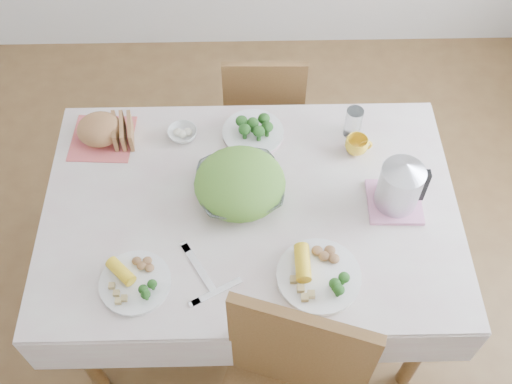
{
  "coord_description": "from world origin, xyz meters",
  "views": [
    {
      "loc": [
        -0.01,
        -1.22,
        2.55
      ],
      "look_at": [
        0.02,
        0.02,
        0.82
      ],
      "focal_mm": 42.0,
      "sensor_mm": 36.0,
      "label": 1
    }
  ],
  "objects_px": {
    "dining_table": "(251,258)",
    "chair_far": "(264,99)",
    "dinner_plate_left": "(135,283)",
    "dinner_plate_right": "(319,277)",
    "yellow_mug": "(357,145)",
    "electric_kettle": "(400,183)",
    "salad_bowl": "(240,187)"
  },
  "relations": [
    {
      "from": "dinner_plate_left",
      "to": "dinner_plate_right",
      "type": "xyz_separation_m",
      "value": [
        0.61,
        0.01,
        0.0
      ]
    },
    {
      "from": "dinner_plate_right",
      "to": "salad_bowl",
      "type": "bearing_deg",
      "value": 126.34
    },
    {
      "from": "dining_table",
      "to": "chair_far",
      "type": "relative_size",
      "value": 1.66
    },
    {
      "from": "dining_table",
      "to": "dinner_plate_left",
      "type": "height_order",
      "value": "dinner_plate_left"
    },
    {
      "from": "chair_far",
      "to": "dinner_plate_right",
      "type": "relative_size",
      "value": 2.98
    },
    {
      "from": "dining_table",
      "to": "dinner_plate_right",
      "type": "distance_m",
      "value": 0.54
    },
    {
      "from": "yellow_mug",
      "to": "salad_bowl",
      "type": "bearing_deg",
      "value": -156.71
    },
    {
      "from": "electric_kettle",
      "to": "salad_bowl",
      "type": "bearing_deg",
      "value": 168.51
    },
    {
      "from": "salad_bowl",
      "to": "dinner_plate_right",
      "type": "height_order",
      "value": "salad_bowl"
    },
    {
      "from": "dinner_plate_left",
      "to": "electric_kettle",
      "type": "height_order",
      "value": "electric_kettle"
    },
    {
      "from": "chair_far",
      "to": "dinner_plate_right",
      "type": "xyz_separation_m",
      "value": [
        0.15,
        -1.12,
        0.31
      ]
    },
    {
      "from": "yellow_mug",
      "to": "chair_far",
      "type": "bearing_deg",
      "value": 120.05
    },
    {
      "from": "dining_table",
      "to": "dinner_plate_right",
      "type": "relative_size",
      "value": 4.94
    },
    {
      "from": "dinner_plate_left",
      "to": "yellow_mug",
      "type": "distance_m",
      "value": 0.97
    },
    {
      "from": "chair_far",
      "to": "electric_kettle",
      "type": "bearing_deg",
      "value": 119.77
    },
    {
      "from": "dinner_plate_left",
      "to": "electric_kettle",
      "type": "distance_m",
      "value": 0.96
    },
    {
      "from": "dinner_plate_left",
      "to": "yellow_mug",
      "type": "xyz_separation_m",
      "value": [
        0.79,
        0.55,
        0.02
      ]
    },
    {
      "from": "dinner_plate_right",
      "to": "electric_kettle",
      "type": "xyz_separation_m",
      "value": [
        0.3,
        0.3,
        0.11
      ]
    },
    {
      "from": "salad_bowl",
      "to": "yellow_mug",
      "type": "height_order",
      "value": "salad_bowl"
    },
    {
      "from": "dining_table",
      "to": "salad_bowl",
      "type": "distance_m",
      "value": 0.43
    },
    {
      "from": "chair_far",
      "to": "yellow_mug",
      "type": "xyz_separation_m",
      "value": [
        0.34,
        -0.58,
        0.33
      ]
    },
    {
      "from": "dining_table",
      "to": "chair_far",
      "type": "bearing_deg",
      "value": 84.93
    },
    {
      "from": "dinner_plate_right",
      "to": "electric_kettle",
      "type": "relative_size",
      "value": 1.32
    },
    {
      "from": "yellow_mug",
      "to": "dinner_plate_right",
      "type": "bearing_deg",
      "value": -109.03
    },
    {
      "from": "salad_bowl",
      "to": "dinner_plate_left",
      "type": "bearing_deg",
      "value": -133.81
    },
    {
      "from": "salad_bowl",
      "to": "dinner_plate_right",
      "type": "relative_size",
      "value": 1.1
    },
    {
      "from": "dining_table",
      "to": "salad_bowl",
      "type": "bearing_deg",
      "value": 123.75
    },
    {
      "from": "dining_table",
      "to": "chair_far",
      "type": "xyz_separation_m",
      "value": [
        0.07,
        0.83,
        0.09
      ]
    },
    {
      "from": "dinner_plate_left",
      "to": "dinner_plate_right",
      "type": "distance_m",
      "value": 0.61
    },
    {
      "from": "dinner_plate_right",
      "to": "yellow_mug",
      "type": "bearing_deg",
      "value": 70.97
    },
    {
      "from": "chair_far",
      "to": "yellow_mug",
      "type": "bearing_deg",
      "value": 121.42
    },
    {
      "from": "yellow_mug",
      "to": "dining_table",
      "type": "bearing_deg",
      "value": -148.79
    }
  ]
}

